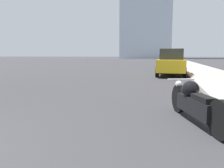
# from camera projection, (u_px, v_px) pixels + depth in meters

# --- Properties ---
(sidewalk) EXTENTS (3.03, 240.00, 0.15)m
(sidewalk) POSITION_uv_depth(u_px,v_px,m) (184.00, 62.00, 39.05)
(sidewalk) COLOR gray
(sidewalk) RESTS_ON ground_plane
(motorcycle) EXTENTS (0.99, 2.27, 0.82)m
(motorcycle) POSITION_uv_depth(u_px,v_px,m) (195.00, 102.00, 4.32)
(motorcycle) COLOR black
(motorcycle) RESTS_ON ground_plane
(parked_car_yellow) EXTENTS (1.87, 4.40, 1.74)m
(parked_car_yellow) POSITION_uv_depth(u_px,v_px,m) (171.00, 63.00, 14.34)
(parked_car_yellow) COLOR gold
(parked_car_yellow) RESTS_ON ground_plane
(parked_car_red) EXTENTS (1.92, 4.21, 1.72)m
(parked_car_red) POSITION_uv_depth(u_px,v_px,m) (169.00, 60.00, 24.52)
(parked_car_red) COLOR red
(parked_car_red) RESTS_ON ground_plane
(parked_car_black) EXTENTS (1.88, 4.19, 1.65)m
(parked_car_black) POSITION_uv_depth(u_px,v_px,m) (170.00, 58.00, 35.76)
(parked_car_black) COLOR black
(parked_car_black) RESTS_ON ground_plane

